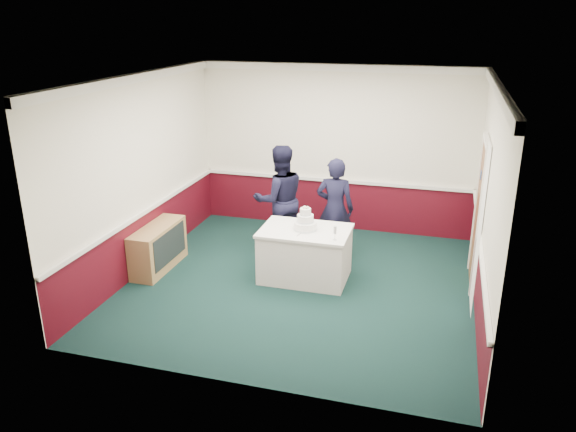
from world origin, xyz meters
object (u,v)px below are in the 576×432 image
(champagne_flute, at_px, (335,231))
(cake_table, at_px, (305,254))
(sideboard, at_px, (158,247))
(person_woman, at_px, (335,209))
(wedding_cake, at_px, (305,223))
(person_man, at_px, (280,200))
(cake_knife, at_px, (300,234))

(champagne_flute, bearing_deg, cake_table, 150.75)
(sideboard, bearing_deg, person_woman, 24.72)
(sideboard, relative_size, person_woman, 0.71)
(cake_table, distance_m, wedding_cake, 0.50)
(wedding_cake, distance_m, person_woman, 0.94)
(person_man, distance_m, person_woman, 0.93)
(wedding_cake, height_order, cake_knife, wedding_cake)
(wedding_cake, xyz_separation_m, person_man, (-0.66, 0.90, 0.01))
(person_man, bearing_deg, champagne_flute, 102.26)
(person_man, height_order, person_woman, person_man)
(champagne_flute, relative_size, person_woman, 0.12)
(sideboard, relative_size, wedding_cake, 3.30)
(cake_table, bearing_deg, cake_knife, -98.53)
(person_man, xyz_separation_m, person_woman, (0.93, -0.01, -0.07))
(wedding_cake, bearing_deg, sideboard, -172.93)
(champagne_flute, height_order, person_man, person_man)
(wedding_cake, distance_m, person_man, 1.12)
(person_woman, bearing_deg, person_man, -1.86)
(wedding_cake, bearing_deg, champagne_flute, -29.25)
(wedding_cake, bearing_deg, cake_knife, -98.53)
(cake_knife, bearing_deg, champagne_flute, 2.13)
(sideboard, xyz_separation_m, champagne_flute, (2.80, 0.00, 0.58))
(champagne_flute, bearing_deg, wedding_cake, 150.75)
(person_woman, bearing_deg, wedding_cake, 72.07)
(cake_knife, relative_size, champagne_flute, 1.07)
(sideboard, bearing_deg, wedding_cake, 7.07)
(champagne_flute, bearing_deg, sideboard, -179.90)
(cake_knife, distance_m, person_woman, 1.14)
(cake_knife, bearing_deg, person_woman, 85.60)
(cake_knife, distance_m, champagne_flute, 0.55)
(sideboard, height_order, person_man, person_man)
(wedding_cake, distance_m, cake_knife, 0.23)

